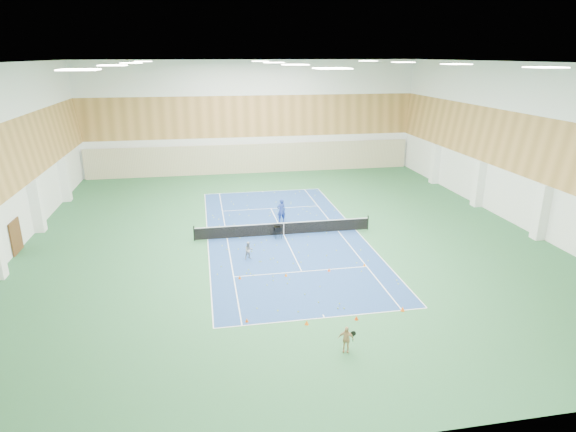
{
  "coord_description": "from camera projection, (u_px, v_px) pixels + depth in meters",
  "views": [
    {
      "loc": [
        -5.58,
        -32.32,
        12.46
      ],
      "look_at": [
        0.01,
        -1.68,
        2.0
      ],
      "focal_mm": 30.0,
      "sensor_mm": 36.0,
      "label": 1
    }
  ],
  "objects": [
    {
      "name": "ground",
      "position": [
        284.0,
        235.0,
        35.05
      ],
      "size": [
        40.0,
        40.0,
        0.0
      ],
      "primitive_type": "plane",
      "color": "#295F37",
      "rests_on": "ground"
    },
    {
      "name": "room_shell",
      "position": [
        283.0,
        153.0,
        33.14
      ],
      "size": [
        36.0,
        40.0,
        12.0
      ],
      "primitive_type": null,
      "color": "white",
      "rests_on": "ground"
    },
    {
      "name": "wood_cladding",
      "position": [
        283.0,
        124.0,
        32.51
      ],
      "size": [
        36.0,
        40.0,
        8.0
      ],
      "primitive_type": null,
      "color": "#B48143",
      "rests_on": "room_shell"
    },
    {
      "name": "ceiling_light_grid",
      "position": [
        283.0,
        64.0,
        31.26
      ],
      "size": [
        21.4,
        25.4,
        0.06
      ],
      "primitive_type": null,
      "color": "white",
      "rests_on": "room_shell"
    },
    {
      "name": "court_surface",
      "position": [
        284.0,
        235.0,
        35.05
      ],
      "size": [
        10.97,
        23.77,
        0.01
      ],
      "primitive_type": "cube",
      "color": "navy",
      "rests_on": "ground"
    },
    {
      "name": "tennis_balls_scatter",
      "position": [
        284.0,
        234.0,
        35.04
      ],
      "size": [
        10.57,
        22.77,
        0.07
      ],
      "primitive_type": null,
      "color": "#BED824",
      "rests_on": "ground"
    },
    {
      "name": "tennis_net",
      "position": [
        284.0,
        228.0,
        34.88
      ],
      "size": [
        12.8,
        0.1,
        1.1
      ],
      "primitive_type": null,
      "color": "black",
      "rests_on": "ground"
    },
    {
      "name": "back_curtain",
      "position": [
        253.0,
        159.0,
        52.96
      ],
      "size": [
        35.4,
        0.16,
        3.2
      ],
      "primitive_type": "cube",
      "color": "#C6B793",
      "rests_on": "ground"
    },
    {
      "name": "door_left_b",
      "position": [
        16.0,
        236.0,
        31.66
      ],
      "size": [
        0.08,
        1.8,
        2.2
      ],
      "primitive_type": "cube",
      "color": "#593319",
      "rests_on": "ground"
    },
    {
      "name": "coach",
      "position": [
        281.0,
        211.0,
        37.43
      ],
      "size": [
        0.76,
        0.57,
        1.89
      ],
      "primitive_type": "imported",
      "rotation": [
        0.0,
        0.0,
        3.33
      ],
      "color": "navy",
      "rests_on": "ground"
    },
    {
      "name": "child_court",
      "position": [
        249.0,
        250.0,
        30.74
      ],
      "size": [
        0.66,
        0.57,
        1.16
      ],
      "primitive_type": "imported",
      "rotation": [
        0.0,
        0.0,
        0.26
      ],
      "color": "gray",
      "rests_on": "ground"
    },
    {
      "name": "child_apron",
      "position": [
        346.0,
        339.0,
        21.08
      ],
      "size": [
        0.79,
        0.54,
        1.24
      ],
      "primitive_type": "imported",
      "rotation": [
        0.0,
        0.0,
        -0.37
      ],
      "color": "tan",
      "rests_on": "ground"
    },
    {
      "name": "ball_cart",
      "position": [
        278.0,
        232.0,
        34.26
      ],
      "size": [
        0.58,
        0.58,
        0.88
      ],
      "primitive_type": null,
      "rotation": [
        0.0,
        0.0,
        0.14
      ],
      "color": "black",
      "rests_on": "ground"
    },
    {
      "name": "cone_svc_a",
      "position": [
        240.0,
        277.0,
        28.12
      ],
      "size": [
        0.19,
        0.19,
        0.21
      ],
      "primitive_type": "cone",
      "color": "#E6570C",
      "rests_on": "ground"
    },
    {
      "name": "cone_svc_b",
      "position": [
        286.0,
        275.0,
        28.45
      ],
      "size": [
        0.19,
        0.19,
        0.21
      ],
      "primitive_type": "cone",
      "color": "orange",
      "rests_on": "ground"
    },
    {
      "name": "cone_svc_c",
      "position": [
        329.0,
        270.0,
        29.11
      ],
      "size": [
        0.19,
        0.19,
        0.21
      ],
      "primitive_type": "cone",
      "color": "#FF480D",
      "rests_on": "ground"
    },
    {
      "name": "cone_svc_d",
      "position": [
        365.0,
        265.0,
        29.82
      ],
      "size": [
        0.17,
        0.17,
        0.19
      ],
      "primitive_type": "cone",
      "color": "orange",
      "rests_on": "ground"
    },
    {
      "name": "cone_base_a",
      "position": [
        247.0,
        320.0,
        23.59
      ],
      "size": [
        0.18,
        0.18,
        0.2
      ],
      "primitive_type": "cone",
      "color": "#E4550C",
      "rests_on": "ground"
    },
    {
      "name": "cone_base_b",
      "position": [
        307.0,
        322.0,
        23.36
      ],
      "size": [
        0.21,
        0.21,
        0.23
      ],
      "primitive_type": "cone",
      "color": "#FF640D",
      "rests_on": "ground"
    },
    {
      "name": "cone_base_c",
      "position": [
        356.0,
        318.0,
        23.78
      ],
      "size": [
        0.2,
        0.2,
        0.22
      ],
      "primitive_type": "cone",
      "color": "#ED430C",
      "rests_on": "ground"
    },
    {
      "name": "cone_base_d",
      "position": [
        403.0,
        309.0,
        24.6
      ],
      "size": [
        0.22,
        0.22,
        0.24
      ],
      "primitive_type": "cone",
      "color": "#FF5D0D",
      "rests_on": "ground"
    }
  ]
}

